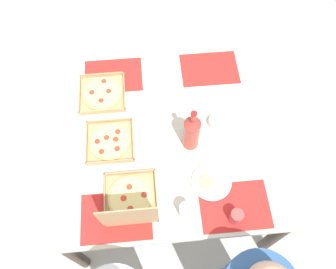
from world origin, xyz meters
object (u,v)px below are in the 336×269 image
object	(u,v)px
plate_near_right	(211,182)
pizza_box_edge_far	(130,201)
cup_clear_right	(236,217)
condiment_bowl	(216,122)
pizza_box_corner_left	(110,142)
soda_bottle	(192,132)
cup_red	(186,211)
plate_far_left	(158,150)
pizza_box_center	(102,94)

from	to	relation	value
plate_near_right	pizza_box_edge_far	bearing A→B (deg)	10.65
cup_clear_right	condiment_bowl	distance (m)	0.56
pizza_box_corner_left	soda_bottle	distance (m)	0.47
cup_clear_right	cup_red	distance (m)	0.25
plate_near_right	cup_clear_right	xyz separation A→B (m)	(-0.09, 0.20, 0.03)
plate_far_left	soda_bottle	bearing A→B (deg)	-170.64
pizza_box_corner_left	cup_red	distance (m)	0.58
soda_bottle	pizza_box_corner_left	bearing A→B (deg)	-5.53
plate_far_left	condiment_bowl	xyz separation A→B (m)	(-0.34, -0.14, 0.01)
cup_clear_right	cup_red	world-z (taller)	cup_red
plate_near_right	cup_clear_right	distance (m)	0.23
soda_bottle	cup_clear_right	distance (m)	0.49
plate_far_left	cup_red	distance (m)	0.39
pizza_box_center	cup_clear_right	world-z (taller)	cup_clear_right
pizza_box_corner_left	plate_near_right	bearing A→B (deg)	151.57
pizza_box_center	condiment_bowl	world-z (taller)	condiment_bowl
pizza_box_center	condiment_bowl	size ratio (longest dim) A/B	3.29
plate_near_right	condiment_bowl	xyz separation A→B (m)	(-0.08, -0.35, 0.01)
plate_far_left	pizza_box_corner_left	bearing A→B (deg)	-15.41
pizza_box_corner_left	plate_far_left	size ratio (longest dim) A/B	1.27
pizza_box_corner_left	cup_red	size ratio (longest dim) A/B	2.56
pizza_box_center	cup_red	bearing A→B (deg)	118.54
plate_near_right	cup_red	bearing A→B (deg)	45.18
pizza_box_corner_left	cup_clear_right	distance (m)	0.79
plate_near_right	plate_far_left	distance (m)	0.34
cup_red	condiment_bowl	world-z (taller)	cup_red
condiment_bowl	plate_far_left	bearing A→B (deg)	22.04
pizza_box_corner_left	soda_bottle	world-z (taller)	soda_bottle
pizza_box_corner_left	pizza_box_center	size ratio (longest dim) A/B	0.97
pizza_box_corner_left	condiment_bowl	size ratio (longest dim) A/B	3.18
pizza_box_center	soda_bottle	bearing A→B (deg)	142.74
cup_red	condiment_bowl	bearing A→B (deg)	-114.60
cup_red	plate_near_right	bearing A→B (deg)	-134.82
soda_bottle	cup_clear_right	bearing A→B (deg)	111.12
plate_far_left	cup_red	world-z (taller)	cup_red
pizza_box_center	plate_far_left	distance (m)	0.51
pizza_box_corner_left	cup_red	bearing A→B (deg)	130.51
pizza_box_center	cup_red	distance (m)	0.88
pizza_box_edge_far	plate_far_left	size ratio (longest dim) A/B	1.48
plate_far_left	condiment_bowl	world-z (taller)	condiment_bowl
pizza_box_center	plate_near_right	world-z (taller)	pizza_box_center
soda_bottle	pizza_box_center	bearing A→B (deg)	-37.26
cup_clear_right	condiment_bowl	xyz separation A→B (m)	(0.01, -0.56, -0.02)
pizza_box_corner_left	plate_far_left	bearing A→B (deg)	164.59
plate_near_right	condiment_bowl	distance (m)	0.36
pizza_box_center	plate_far_left	bearing A→B (deg)	127.44
soda_bottle	plate_near_right	bearing A→B (deg)	108.45
soda_bottle	condiment_bowl	world-z (taller)	soda_bottle
pizza_box_corner_left	cup_red	world-z (taller)	cup_red
soda_bottle	condiment_bowl	distance (m)	0.22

